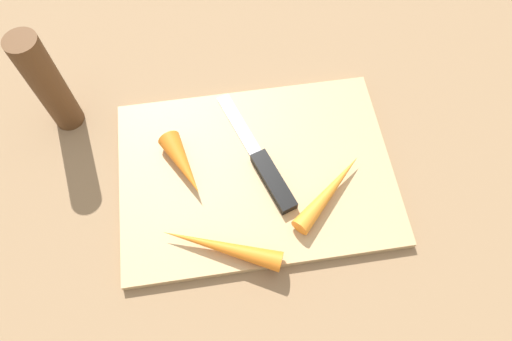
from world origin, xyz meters
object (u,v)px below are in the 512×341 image
knife (269,173)px  carrot_medium (330,191)px  carrot_shortest (183,165)px  pepper_grinder (48,84)px  carrot_longest (221,247)px  cutting_board (256,173)px

knife → carrot_medium: size_ratio=1.53×
knife → carrot_medium: 0.08m
carrot_medium → carrot_shortest: bearing=118.4°
carrot_medium → pepper_grinder: 0.39m
carrot_shortest → pepper_grinder: pepper_grinder is taller
carrot_shortest → pepper_grinder: bearing=-146.4°
carrot_longest → pepper_grinder: size_ratio=0.92×
cutting_board → knife: bearing=149.1°
carrot_shortest → cutting_board: bearing=60.2°
carrot_medium → cutting_board: bearing=108.5°
cutting_board → carrot_shortest: bearing=-9.1°
carrot_shortest → pepper_grinder: 0.20m
cutting_board → knife: knife is taller
cutting_board → pepper_grinder: 0.29m
knife → carrot_medium: carrot_medium is taller
cutting_board → knife: (-0.02, 0.01, 0.01)m
cutting_board → carrot_longest: 0.12m
carrot_longest → carrot_shortest: size_ratio=1.62×
cutting_board → carrot_medium: size_ratio=2.82×
knife → carrot_medium: bearing=-137.9°
carrot_longest → cutting_board: bearing=-96.3°
knife → carrot_shortest: bearing=58.7°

